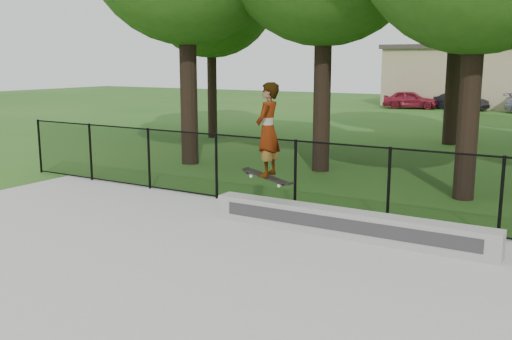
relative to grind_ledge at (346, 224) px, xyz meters
The scene contains 8 objects.
ground 4.98m from the grind_ledge, 109.09° to the right, with size 100.00×100.00×0.00m, color #215517.
concrete_slab 4.98m from the grind_ledge, 109.09° to the right, with size 14.00×12.00×0.06m, color #A9A9A4.
grind_ledge is the anchor object (origin of this frame).
car_a 30.22m from the grind_ledge, 103.83° to the left, with size 1.44×3.55×1.22m, color maroon.
car_b 30.28m from the grind_ledge, 97.69° to the left, with size 1.20×3.13×1.14m, color black.
skater_airborne 2.20m from the grind_ledge, behind, with size 0.83×0.68×1.91m.
chainlink_fence 2.09m from the grind_ledge, 143.59° to the left, with size 16.06×0.06×1.50m.
distant_building 33.55m from the grind_ledge, 96.22° to the left, with size 12.40×6.40×4.30m.
Camera 1 is at (5.27, -4.53, 3.14)m, focal length 40.00 mm.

